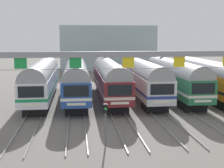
{
  "coord_description": "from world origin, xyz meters",
  "views": [
    {
      "loc": [
        -5.94,
        -36.7,
        7.56
      ],
      "look_at": [
        -1.71,
        -0.06,
        1.9
      ],
      "focal_mm": 49.44,
      "sensor_mm": 36.0,
      "label": 1
    }
  ],
  "objects_px": {
    "catenary_gantry": "(154,66)",
    "commuter_train_silver": "(142,77)",
    "commuter_train_orange": "(205,76)",
    "commuter_train_green": "(174,77)",
    "commuter_train_maroon": "(110,78)",
    "commuter_train_white": "(42,79)",
    "commuter_train_blue": "(76,78)",
    "yard_signal_mast": "(106,117)"
  },
  "relations": [
    {
      "from": "commuter_train_silver",
      "to": "commuter_train_orange",
      "type": "bearing_deg",
      "value": -0.03
    },
    {
      "from": "commuter_train_white",
      "to": "commuter_train_orange",
      "type": "relative_size",
      "value": 1.0
    },
    {
      "from": "commuter_train_white",
      "to": "commuter_train_maroon",
      "type": "bearing_deg",
      "value": 0.03
    },
    {
      "from": "commuter_train_blue",
      "to": "commuter_train_silver",
      "type": "relative_size",
      "value": 1.0
    },
    {
      "from": "commuter_train_blue",
      "to": "commuter_train_silver",
      "type": "xyz_separation_m",
      "value": [
        8.03,
        0.0,
        0.0
      ]
    },
    {
      "from": "commuter_train_white",
      "to": "commuter_train_silver",
      "type": "xyz_separation_m",
      "value": [
        12.04,
        0.0,
        0.0
      ]
    },
    {
      "from": "commuter_train_blue",
      "to": "commuter_train_silver",
      "type": "bearing_deg",
      "value": 0.0
    },
    {
      "from": "commuter_train_silver",
      "to": "commuter_train_maroon",
      "type": "bearing_deg",
      "value": 180.0
    },
    {
      "from": "commuter_train_silver",
      "to": "commuter_train_green",
      "type": "height_order",
      "value": "same"
    },
    {
      "from": "commuter_train_blue",
      "to": "commuter_train_orange",
      "type": "relative_size",
      "value": 1.0
    },
    {
      "from": "commuter_train_maroon",
      "to": "yard_signal_mast",
      "type": "bearing_deg",
      "value": -97.11
    },
    {
      "from": "commuter_train_white",
      "to": "commuter_train_silver",
      "type": "relative_size",
      "value": 1.0
    },
    {
      "from": "commuter_train_white",
      "to": "commuter_train_silver",
      "type": "distance_m",
      "value": 12.04
    },
    {
      "from": "commuter_train_green",
      "to": "commuter_train_blue",
      "type": "bearing_deg",
      "value": 180.0
    },
    {
      "from": "commuter_train_silver",
      "to": "commuter_train_orange",
      "type": "xyz_separation_m",
      "value": [
        8.03,
        -0.0,
        -0.0
      ]
    },
    {
      "from": "commuter_train_maroon",
      "to": "catenary_gantry",
      "type": "xyz_separation_m",
      "value": [
        2.01,
        -13.5,
        2.65
      ]
    },
    {
      "from": "commuter_train_white",
      "to": "commuter_train_blue",
      "type": "distance_m",
      "value": 4.01
    },
    {
      "from": "commuter_train_maroon",
      "to": "catenary_gantry",
      "type": "height_order",
      "value": "catenary_gantry"
    },
    {
      "from": "commuter_train_white",
      "to": "commuter_train_blue",
      "type": "height_order",
      "value": "commuter_train_blue"
    },
    {
      "from": "commuter_train_orange",
      "to": "yard_signal_mast",
      "type": "xyz_separation_m",
      "value": [
        -14.05,
        -16.09,
        -0.58
      ]
    },
    {
      "from": "yard_signal_mast",
      "to": "commuter_train_green",
      "type": "bearing_deg",
      "value": 58.06
    },
    {
      "from": "commuter_train_blue",
      "to": "commuter_train_white",
      "type": "bearing_deg",
      "value": -179.94
    },
    {
      "from": "commuter_train_maroon",
      "to": "commuter_train_orange",
      "type": "relative_size",
      "value": 1.0
    },
    {
      "from": "commuter_train_maroon",
      "to": "commuter_train_orange",
      "type": "height_order",
      "value": "commuter_train_maroon"
    },
    {
      "from": "commuter_train_orange",
      "to": "catenary_gantry",
      "type": "relative_size",
      "value": 0.71
    },
    {
      "from": "commuter_train_white",
      "to": "catenary_gantry",
      "type": "height_order",
      "value": "catenary_gantry"
    },
    {
      "from": "commuter_train_silver",
      "to": "commuter_train_blue",
      "type": "bearing_deg",
      "value": 180.0
    },
    {
      "from": "commuter_train_blue",
      "to": "commuter_train_silver",
      "type": "height_order",
      "value": "same"
    },
    {
      "from": "commuter_train_orange",
      "to": "commuter_train_green",
      "type": "bearing_deg",
      "value": 179.94
    },
    {
      "from": "commuter_train_green",
      "to": "commuter_train_white",
      "type": "bearing_deg",
      "value": -179.98
    },
    {
      "from": "catenary_gantry",
      "to": "commuter_train_silver",
      "type": "bearing_deg",
      "value": 81.55
    },
    {
      "from": "commuter_train_maroon",
      "to": "commuter_train_silver",
      "type": "relative_size",
      "value": 1.0
    },
    {
      "from": "commuter_train_orange",
      "to": "commuter_train_maroon",
      "type": "bearing_deg",
      "value": 179.98
    },
    {
      "from": "commuter_train_white",
      "to": "commuter_train_silver",
      "type": "height_order",
      "value": "commuter_train_silver"
    },
    {
      "from": "commuter_train_blue",
      "to": "commuter_train_maroon",
      "type": "distance_m",
      "value": 4.01
    },
    {
      "from": "catenary_gantry",
      "to": "commuter_train_blue",
      "type": "bearing_deg",
      "value": 114.03
    },
    {
      "from": "commuter_train_green",
      "to": "commuter_train_orange",
      "type": "bearing_deg",
      "value": -0.06
    },
    {
      "from": "catenary_gantry",
      "to": "yard_signal_mast",
      "type": "xyz_separation_m",
      "value": [
        -4.01,
        -2.59,
        -3.23
      ]
    },
    {
      "from": "commuter_train_green",
      "to": "commuter_train_orange",
      "type": "xyz_separation_m",
      "value": [
        4.01,
        -0.0,
        -0.0
      ]
    },
    {
      "from": "commuter_train_orange",
      "to": "yard_signal_mast",
      "type": "distance_m",
      "value": 21.36
    },
    {
      "from": "commuter_train_silver",
      "to": "commuter_train_green",
      "type": "relative_size",
      "value": 1.0
    },
    {
      "from": "commuter_train_green",
      "to": "commuter_train_orange",
      "type": "relative_size",
      "value": 1.0
    }
  ]
}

